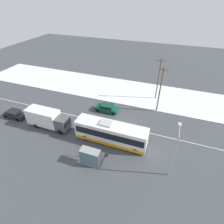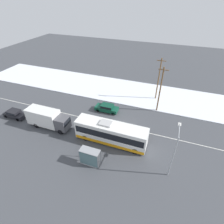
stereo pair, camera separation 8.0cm
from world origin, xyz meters
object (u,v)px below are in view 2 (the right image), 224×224
(city_bus, at_px, (111,133))
(sedan_car, at_px, (107,108))
(box_truck, at_px, (47,118))
(parked_car_near_truck, at_px, (15,114))
(streetlamp, at_px, (175,148))
(utility_pole_snowlot, at_px, (159,79))
(utility_pole_roadside, at_px, (160,89))
(pedestrian_at_stop, at_px, (94,153))
(bus_shelter, at_px, (89,156))

(city_bus, distance_m, sedan_car, 8.37)
(box_truck, bearing_deg, parked_car_near_truck, 179.54)
(streetlamp, relative_size, utility_pole_snowlot, 0.74)
(utility_pole_roadside, height_order, utility_pole_snowlot, utility_pole_roadside)
(city_bus, relative_size, pedestrian_at_stop, 6.94)
(bus_shelter, relative_size, utility_pole_roadside, 0.30)
(sedan_car, relative_size, utility_pole_snowlot, 0.50)
(pedestrian_at_stop, height_order, streetlamp, streetlamp)
(city_bus, bearing_deg, utility_pole_roadside, 63.92)
(sedan_car, height_order, bus_shelter, bus_shelter)
(parked_car_near_truck, relative_size, utility_pole_roadside, 0.46)
(sedan_car, bearing_deg, streetlamp, 141.74)
(city_bus, distance_m, bus_shelter, 5.18)
(bus_shelter, bearing_deg, pedestrian_at_stop, 88.61)
(city_bus, distance_m, box_truck, 11.30)
(pedestrian_at_stop, relative_size, bus_shelter, 0.59)
(parked_car_near_truck, xyz_separation_m, bus_shelter, (17.68, -4.85, 0.88))
(pedestrian_at_stop, distance_m, bus_shelter, 1.44)
(box_truck, height_order, bus_shelter, box_truck)
(city_bus, relative_size, utility_pole_roadside, 1.24)
(pedestrian_at_stop, distance_m, streetlamp, 10.68)
(box_truck, relative_size, pedestrian_at_stop, 4.73)
(box_truck, distance_m, utility_pole_roadside, 20.36)
(city_bus, height_order, bus_shelter, city_bus)
(parked_car_near_truck, xyz_separation_m, utility_pole_snowlot, (23.32, 15.73, 3.83))
(utility_pole_roadside, bearing_deg, box_truck, -145.93)
(city_bus, height_order, parked_car_near_truck, city_bus)
(sedan_car, xyz_separation_m, parked_car_near_truck, (-15.19, -7.67, -0.01))
(utility_pole_roadside, relative_size, utility_pole_snowlot, 1.00)
(bus_shelter, relative_size, utility_pole_snowlot, 0.30)
(parked_car_near_truck, bearing_deg, bus_shelter, -15.34)
(streetlamp, bearing_deg, utility_pole_roadside, 104.70)
(utility_pole_snowlot, bearing_deg, utility_pole_roadside, -78.39)
(box_truck, xyz_separation_m, utility_pole_roadside, (16.70, 11.29, 2.84))
(city_bus, relative_size, utility_pole_snowlot, 1.24)
(parked_car_near_truck, distance_m, pedestrian_at_stop, 18.08)
(parked_car_near_truck, height_order, pedestrian_at_stop, pedestrian_at_stop)
(sedan_car, xyz_separation_m, streetlamp, (12.59, -9.93, 3.46))
(city_bus, xyz_separation_m, utility_pole_roadside, (5.40, 11.04, 2.90))
(box_truck, height_order, pedestrian_at_stop, box_truck)
(sedan_car, height_order, pedestrian_at_stop, pedestrian_at_stop)
(utility_pole_roadside, bearing_deg, sedan_car, -158.49)
(box_truck, bearing_deg, utility_pole_roadside, 34.07)
(box_truck, relative_size, sedan_car, 1.68)
(streetlamp, bearing_deg, pedestrian_at_stop, -172.45)
(utility_pole_roadside, bearing_deg, city_bus, -116.08)
(sedan_car, bearing_deg, pedestrian_at_stop, 102.61)
(box_truck, bearing_deg, utility_pole_snowlot, 45.01)
(city_bus, relative_size, parked_car_near_truck, 2.71)
(bus_shelter, bearing_deg, utility_pole_snowlot, 74.67)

